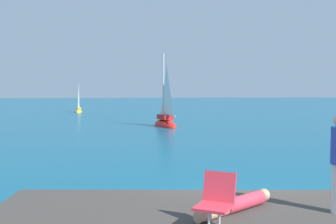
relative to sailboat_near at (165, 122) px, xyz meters
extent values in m
plane|color=#0F5675|center=(0.78, -19.47, -0.31)|extent=(160.00, 160.00, 0.00)
ellipsoid|color=red|center=(-0.01, 0.02, -0.31)|extent=(2.10, 3.17, 1.03)
cube|color=red|center=(-0.01, 0.02, 0.37)|extent=(1.17, 1.49, 0.34)
cylinder|color=#B7B7BC|center=(-0.11, 0.28, 2.55)|extent=(0.11, 0.11, 4.69)
cylinder|color=#B2B2B7|center=(0.24, -0.59, 0.53)|extent=(0.80, 1.77, 0.09)
pyramid|color=white|center=(0.09, -0.21, 2.36)|extent=(0.62, 1.41, 3.56)
ellipsoid|color=yellow|center=(-8.41, 15.25, -0.31)|extent=(0.62, 1.77, 0.61)
cube|color=yellow|center=(-8.41, 15.25, 0.09)|extent=(0.43, 0.78, 0.20)
cylinder|color=#B7B7BC|center=(-8.41, 15.41, 1.37)|extent=(0.07, 0.07, 2.75)
cylinder|color=#B2B2B7|center=(-8.41, 14.86, 0.19)|extent=(0.06, 1.10, 0.05)
pyramid|color=silver|center=(-8.41, 15.10, 1.26)|extent=(0.04, 0.88, 2.09)
cylinder|color=#DB384C|center=(0.09, -22.48, 0.77)|extent=(0.86, 0.74, 0.24)
cylinder|color=tan|center=(-0.51, -22.93, 0.74)|extent=(0.66, 0.57, 0.18)
sphere|color=tan|center=(0.52, -22.14, 0.79)|extent=(0.22, 0.22, 0.22)
cube|color=#E03342|center=(-0.59, -23.45, 1.00)|extent=(0.67, 0.68, 0.04)
cube|color=#E03342|center=(-0.47, -23.23, 1.22)|extent=(0.49, 0.36, 0.45)
cylinder|color=silver|center=(-0.69, -23.64, 0.82)|extent=(0.04, 0.04, 0.35)
cylinder|color=silver|center=(-0.47, -23.23, 0.82)|extent=(0.04, 0.04, 0.35)
camera|label=1|loc=(-1.59, -29.14, 2.74)|focal=44.06mm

